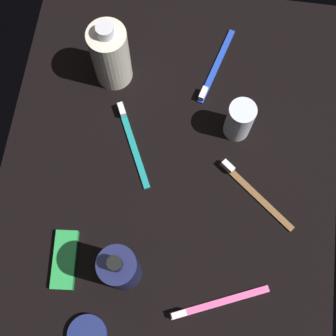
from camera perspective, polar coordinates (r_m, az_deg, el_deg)
The scene contains 10 objects.
ground_plane at distance 88.53cm, azimuth -0.00°, elevation -0.69°, with size 84.00×64.00×1.20cm, color black.
lotion_bottle at distance 77.23cm, azimuth -5.85°, elevation -12.31°, with size 6.16×6.16×17.80cm.
bodywash_bottle at distance 90.41cm, azimuth -7.12°, elevation 13.66°, with size 7.32×7.32×16.39cm.
deodorant_stick at distance 87.58cm, azimuth 8.82°, elevation 5.86°, with size 5.08×5.08×9.37cm, color silver.
toothbrush_brown at distance 87.81cm, azimuth 10.37°, elevation -2.79°, with size 12.09×14.88×2.10cm.
toothbrush_teal at distance 89.74cm, azimuth -4.53°, elevation 3.50°, with size 16.71×8.96×2.10cm.
toothbrush_blue at distance 96.44cm, azimuth 5.80°, elevation 12.05°, with size 17.65×6.02×2.10cm.
toothbrush_pink at distance 84.06cm, azimuth 5.72°, elevation -16.40°, with size 8.17×17.03×2.10cm.
snack_bar_green at distance 85.99cm, azimuth -12.64°, elevation -11.00°, with size 10.40×4.00×1.50cm, color green.
cream_tin_left at distance 84.72cm, azimuth -9.93°, elevation -19.64°, with size 6.78×6.78×1.54cm, color navy.
Camera 1 is at (-24.96, -3.38, 84.28)cm, focal length 49.31 mm.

